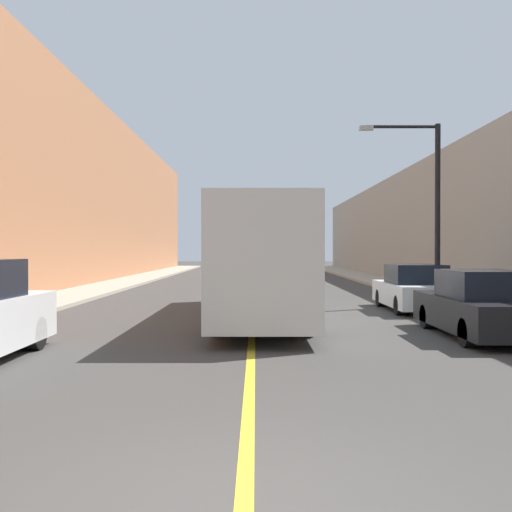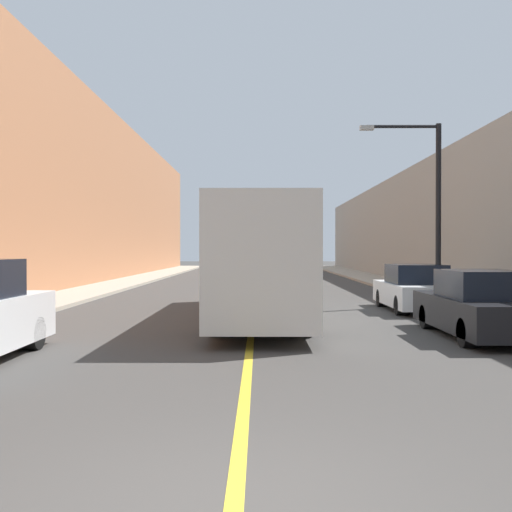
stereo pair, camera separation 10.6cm
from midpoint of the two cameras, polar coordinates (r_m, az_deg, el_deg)
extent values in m
plane|color=#3F3D3A|center=(5.06, -1.51, -23.21)|extent=(200.00, 200.00, 0.00)
cube|color=#A89E8C|center=(35.58, -12.61, -2.58)|extent=(2.70, 72.00, 0.14)
cube|color=#A89E8C|center=(35.52, 12.79, -2.59)|extent=(2.70, 72.00, 0.14)
cube|color=#B2724C|center=(36.59, -17.78, 5.96)|extent=(4.00, 72.00, 10.94)
cube|color=gray|center=(36.36, 17.98, 2.86)|extent=(4.00, 72.00, 6.97)
cube|color=gold|center=(34.69, 0.08, -2.76)|extent=(0.16, 72.00, 0.01)
cube|color=silver|center=(17.93, 0.60, -0.20)|extent=(2.45, 12.19, 2.95)
cube|color=black|center=(11.87, 0.74, 1.88)|extent=(2.08, 0.04, 1.33)
cylinder|color=black|center=(14.26, -3.19, -5.50)|extent=(0.54, 1.05, 1.05)
cylinder|color=black|center=(14.27, 4.53, -5.50)|extent=(0.54, 1.05, 1.05)
cylinder|color=black|center=(21.78, -1.97, -3.39)|extent=(0.54, 1.05, 1.05)
cylinder|color=black|center=(21.79, 3.07, -3.39)|extent=(0.54, 1.05, 1.05)
cylinder|color=black|center=(13.11, -20.48, -6.90)|extent=(0.41, 0.68, 0.68)
cube|color=black|center=(14.94, 20.52, -5.12)|extent=(1.77, 4.79, 0.75)
cube|color=black|center=(14.67, 20.86, -2.52)|extent=(1.56, 2.15, 0.64)
cylinder|color=black|center=(13.35, 19.93, -6.89)|extent=(0.39, 0.62, 0.62)
cylinder|color=black|center=(16.16, 16.38, -5.57)|extent=(0.39, 0.62, 0.62)
cylinder|color=black|center=(16.59, 20.99, -5.43)|extent=(0.39, 0.62, 0.62)
cube|color=silver|center=(20.72, 14.95, -3.53)|extent=(1.87, 4.58, 0.74)
cube|color=black|center=(20.46, 15.12, -1.66)|extent=(1.64, 2.06, 0.63)
cube|color=black|center=(18.54, 16.72, -3.62)|extent=(1.59, 0.04, 0.33)
cylinder|color=black|center=(19.19, 13.91, -4.59)|extent=(0.41, 0.62, 0.62)
cylinder|color=black|center=(19.58, 18.07, -4.50)|extent=(0.41, 0.62, 0.62)
cylinder|color=black|center=(21.95, 12.17, -3.93)|extent=(0.41, 0.62, 0.62)
cylinder|color=black|center=(22.30, 15.84, -3.87)|extent=(0.41, 0.62, 0.62)
cylinder|color=black|center=(22.95, 17.10, 3.96)|extent=(0.20, 0.20, 6.51)
cylinder|color=black|center=(23.01, 13.93, 11.88)|extent=(2.63, 0.12, 0.12)
cube|color=#999993|center=(22.74, 10.64, 11.90)|extent=(0.50, 0.24, 0.16)
camera|label=1|loc=(0.05, -89.88, 0.00)|focal=42.00mm
camera|label=2|loc=(0.05, 90.12, 0.00)|focal=42.00mm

